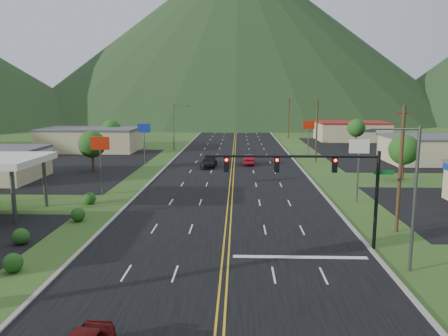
{
  "coord_description": "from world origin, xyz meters",
  "views": [
    {
      "loc": [
        0.82,
        -16.04,
        10.77
      ],
      "look_at": [
        -0.42,
        21.48,
        4.5
      ],
      "focal_mm": 35.0,
      "sensor_mm": 36.0,
      "label": 1
    }
  ],
  "objects_px": {
    "car_dark_mid": "(209,162)",
    "car_red_far": "(249,160)",
    "streetlight_west": "(175,124)",
    "traffic_signal": "(320,174)",
    "streetlight_east": "(410,189)"
  },
  "relations": [
    {
      "from": "streetlight_west",
      "to": "car_red_far",
      "type": "xyz_separation_m",
      "value": [
        14.22,
        -18.17,
        -4.39
      ]
    },
    {
      "from": "traffic_signal",
      "to": "car_red_far",
      "type": "height_order",
      "value": "traffic_signal"
    },
    {
      "from": "streetlight_east",
      "to": "car_red_far",
      "type": "bearing_deg",
      "value": 101.67
    },
    {
      "from": "traffic_signal",
      "to": "streetlight_east",
      "type": "xyz_separation_m",
      "value": [
        4.7,
        -4.0,
        -0.15
      ]
    },
    {
      "from": "car_dark_mid",
      "to": "car_red_far",
      "type": "xyz_separation_m",
      "value": [
        6.16,
        2.89,
        0.04
      ]
    },
    {
      "from": "car_dark_mid",
      "to": "car_red_far",
      "type": "bearing_deg",
      "value": 29.32
    },
    {
      "from": "streetlight_east",
      "to": "streetlight_west",
      "type": "relative_size",
      "value": 1.0
    },
    {
      "from": "traffic_signal",
      "to": "streetlight_west",
      "type": "distance_m",
      "value": 58.88
    },
    {
      "from": "car_dark_mid",
      "to": "car_red_far",
      "type": "relative_size",
      "value": 1.08
    },
    {
      "from": "traffic_signal",
      "to": "car_dark_mid",
      "type": "xyz_separation_m",
      "value": [
        -10.1,
        34.95,
        -4.58
      ]
    },
    {
      "from": "traffic_signal",
      "to": "streetlight_west",
      "type": "bearing_deg",
      "value": 107.97
    },
    {
      "from": "car_dark_mid",
      "to": "car_red_far",
      "type": "height_order",
      "value": "car_red_far"
    },
    {
      "from": "streetlight_east",
      "to": "car_red_far",
      "type": "relative_size",
      "value": 1.87
    },
    {
      "from": "traffic_signal",
      "to": "car_dark_mid",
      "type": "relative_size",
      "value": 2.53
    },
    {
      "from": "streetlight_east",
      "to": "car_dark_mid",
      "type": "bearing_deg",
      "value": 110.81
    }
  ]
}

